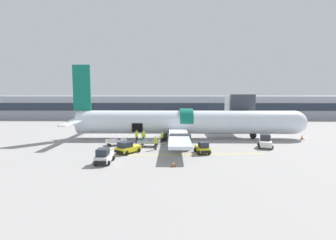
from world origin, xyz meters
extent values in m
plane|color=gray|center=(0.00, 0.00, 0.00)|extent=(500.00, 500.00, 0.00)
cube|color=yellow|center=(1.37, -6.95, 0.00)|extent=(18.64, 1.52, 0.01)
cube|color=#9EA3AD|center=(0.00, 40.52, 3.25)|extent=(109.82, 12.94, 6.50)
cube|color=#232D3D|center=(0.00, 33.99, 3.58)|extent=(107.63, 0.16, 2.08)
cylinder|color=#4C4C51|center=(11.34, 10.23, 1.92)|extent=(0.60, 0.60, 3.83)
cube|color=silver|center=(11.34, 10.23, 5.37)|extent=(3.08, 8.14, 3.08)
cube|color=#333842|center=(11.34, 6.76, 5.37)|extent=(4.00, 1.60, 3.69)
cylinder|color=silver|center=(1.61, 4.26, 2.70)|extent=(35.39, 3.79, 3.79)
sphere|color=silver|center=(19.31, 4.26, 2.70)|extent=(3.60, 3.60, 3.60)
cone|color=silver|center=(-16.08, 4.26, 2.70)|extent=(4.36, 3.49, 3.49)
cylinder|color=#0F6B56|center=(1.61, 4.22, 3.04)|extent=(2.12, 3.80, 3.80)
cube|color=#0F6B56|center=(-15.37, 4.26, 8.29)|extent=(2.85, 0.28, 7.38)
cube|color=silver|center=(-15.42, 0.09, 3.08)|extent=(1.11, 8.33, 0.20)
cube|color=silver|center=(-15.42, 8.43, 3.08)|extent=(1.11, 8.33, 0.20)
cube|color=silver|center=(0.20, -3.75, 1.66)|extent=(2.64, 14.88, 0.40)
cube|color=silver|center=(0.20, 12.27, 1.66)|extent=(2.64, 14.88, 0.40)
cylinder|color=#333842|center=(0.40, -3.89, 1.08)|extent=(2.80, 2.09, 2.09)
cylinder|color=#333842|center=(0.40, 12.41, 1.08)|extent=(2.80, 2.09, 2.09)
cube|color=black|center=(-6.17, 2.38, 2.04)|extent=(1.70, 0.12, 1.40)
cylinder|color=#56565B|center=(12.58, 4.26, 1.15)|extent=(0.22, 0.22, 1.21)
sphere|color=black|center=(12.58, 4.26, 0.55)|extent=(1.10, 1.10, 1.10)
cylinder|color=#56565B|center=(-1.93, 1.66, 1.15)|extent=(0.22, 0.22, 1.21)
sphere|color=black|center=(-1.93, 1.66, 0.55)|extent=(1.10, 1.10, 1.10)
cylinder|color=#56565B|center=(-1.93, 6.86, 1.15)|extent=(0.22, 0.22, 1.21)
sphere|color=black|center=(-1.93, 6.86, 0.55)|extent=(1.10, 1.10, 1.10)
cube|color=yellow|center=(-6.18, -6.15, 0.52)|extent=(3.16, 3.48, 0.56)
cube|color=#232833|center=(-6.50, -6.59, 1.13)|extent=(1.96, 1.95, 0.66)
cube|color=black|center=(-7.12, -7.44, 0.41)|extent=(1.28, 0.97, 0.28)
sphere|color=black|center=(-7.44, -6.54, 0.28)|extent=(0.56, 0.56, 0.56)
sphere|color=black|center=(-6.16, -7.46, 0.28)|extent=(0.56, 0.56, 0.56)
sphere|color=black|center=(-6.20, -4.84, 0.28)|extent=(0.56, 0.56, 0.56)
sphere|color=black|center=(-4.93, -5.76, 0.28)|extent=(0.56, 0.56, 0.56)
cube|color=white|center=(-7.97, -10.89, 0.58)|extent=(1.40, 3.10, 0.68)
cube|color=#232833|center=(-7.98, -11.43, 1.29)|extent=(1.18, 1.40, 0.75)
cube|color=black|center=(-7.99, -12.48, 0.44)|extent=(1.23, 0.13, 0.34)
sphere|color=black|center=(-8.63, -11.93, 0.28)|extent=(0.56, 0.56, 0.56)
sphere|color=black|center=(-7.33, -11.94, 0.28)|extent=(0.56, 0.56, 0.56)
sphere|color=black|center=(-8.60, -9.83, 0.28)|extent=(0.56, 0.56, 0.56)
sphere|color=black|center=(-7.31, -9.84, 0.28)|extent=(0.56, 0.56, 0.56)
cube|color=silver|center=(12.06, -2.86, 0.61)|extent=(2.15, 2.96, 0.73)
cube|color=#232833|center=(12.18, -2.41, 1.37)|extent=(1.55, 1.49, 0.80)
cube|color=black|center=(12.41, -1.53, 0.46)|extent=(1.35, 0.47, 0.37)
sphere|color=black|center=(12.99, -2.18, 0.28)|extent=(0.56, 0.56, 0.56)
sphere|color=black|center=(11.59, -1.80, 0.28)|extent=(0.56, 0.56, 0.56)
sphere|color=black|center=(12.52, -3.92, 0.28)|extent=(0.56, 0.56, 0.56)
sphere|color=black|center=(11.13, -3.55, 0.28)|extent=(0.56, 0.56, 0.56)
cube|color=yellow|center=(3.08, -6.20, 0.53)|extent=(1.72, 2.61, 0.58)
cube|color=#232833|center=(3.16, -6.62, 1.15)|extent=(1.28, 1.27, 0.67)
cube|color=black|center=(3.32, -7.43, 0.41)|extent=(1.16, 0.34, 0.29)
sphere|color=black|center=(2.63, -7.12, 0.28)|extent=(0.56, 0.56, 0.56)
sphere|color=black|center=(3.83, -6.89, 0.28)|extent=(0.56, 0.56, 0.56)
sphere|color=black|center=(2.32, -5.51, 0.28)|extent=(0.56, 0.56, 0.56)
sphere|color=black|center=(3.52, -5.28, 0.28)|extent=(0.56, 0.56, 0.56)
cube|color=#999BA0|center=(-3.99, -2.12, 0.52)|extent=(3.16, 1.84, 0.05)
cube|color=#999BA0|center=(-2.53, -2.28, 0.72)|extent=(0.23, 1.50, 0.35)
cube|color=#999BA0|center=(-4.08, -2.83, 0.72)|extent=(2.94, 0.40, 0.35)
cube|color=#999BA0|center=(-3.91, -1.40, 0.72)|extent=(2.94, 0.40, 0.35)
cube|color=#333338|center=(-2.05, -2.34, 0.30)|extent=(0.90, 0.18, 0.06)
sphere|color=black|center=(-3.03, -2.98, 0.20)|extent=(0.40, 0.40, 0.40)
sphere|color=black|center=(-2.86, -1.49, 0.20)|extent=(0.40, 0.40, 0.40)
sphere|color=black|center=(-5.13, -2.74, 0.20)|extent=(0.40, 0.40, 0.40)
sphere|color=black|center=(-4.95, -1.25, 0.20)|extent=(0.40, 0.40, 0.40)
cube|color=#14472D|center=(-5.07, -1.85, 0.77)|extent=(0.50, 0.22, 0.44)
cube|color=olive|center=(-2.99, -2.50, 0.74)|extent=(0.42, 0.26, 0.37)
cube|color=#1E2347|center=(-3.81, -2.27, 0.71)|extent=(0.50, 0.23, 0.33)
cube|color=silver|center=(-8.74, -1.47, 0.48)|extent=(3.15, 2.40, 0.05)
cube|color=silver|center=(-7.47, -0.94, 0.68)|extent=(0.61, 1.35, 0.35)
cube|color=silver|center=(-8.48, -2.10, 0.68)|extent=(2.57, 1.11, 0.35)
cube|color=silver|center=(-9.01, -0.83, 0.68)|extent=(2.57, 1.11, 0.35)
cube|color=#333338|center=(-7.03, -0.75, 0.28)|extent=(0.86, 0.42, 0.06)
sphere|color=black|center=(-7.56, -1.75, 0.20)|extent=(0.40, 0.40, 0.40)
sphere|color=black|center=(-8.11, -0.43, 0.20)|extent=(0.40, 0.40, 0.40)
sphere|color=black|center=(-9.38, -2.51, 0.20)|extent=(0.40, 0.40, 0.40)
sphere|color=black|center=(-9.93, -1.18, 0.20)|extent=(0.40, 0.40, 0.40)
cube|color=#721951|center=(-8.65, -1.46, 0.65)|extent=(0.41, 0.30, 0.29)
cube|color=#1E2347|center=(-8.31, -1.17, 0.72)|extent=(0.43, 0.36, 0.44)
cube|color=olive|center=(-9.46, -1.79, 0.70)|extent=(0.57, 0.43, 0.39)
cylinder|color=#2D2D33|center=(-2.87, -4.39, 0.44)|extent=(0.44, 0.44, 0.87)
cylinder|color=#CCE523|center=(-2.87, -4.39, 1.21)|extent=(0.56, 0.56, 0.69)
sphere|color=#9E7556|center=(-2.87, -4.39, 1.68)|extent=(0.24, 0.24, 0.24)
cylinder|color=#CCE523|center=(-3.00, -4.60, 1.14)|extent=(0.18, 0.18, 0.63)
cylinder|color=#CCE523|center=(-2.74, -4.19, 1.14)|extent=(0.18, 0.18, 0.63)
cylinder|color=black|center=(-2.22, 0.68, 0.38)|extent=(0.29, 0.29, 0.77)
cylinder|color=#B7E019|center=(-2.22, 0.68, 1.07)|extent=(0.38, 0.38, 0.61)
sphere|color=tan|center=(-2.22, 0.68, 1.48)|extent=(0.21, 0.21, 0.21)
cylinder|color=#B7E019|center=(-2.23, 0.46, 1.01)|extent=(0.12, 0.12, 0.56)
cylinder|color=#B7E019|center=(-2.21, 0.89, 1.01)|extent=(0.12, 0.12, 0.56)
cylinder|color=#2D2D33|center=(-6.06, 0.76, 0.45)|extent=(0.45, 0.45, 0.90)
cylinder|color=#CCE523|center=(-6.06, 0.76, 1.26)|extent=(0.57, 0.57, 0.71)
sphere|color=brown|center=(-6.06, 0.76, 1.73)|extent=(0.25, 0.25, 0.25)
cylinder|color=#CCE523|center=(-5.94, 0.98, 1.18)|extent=(0.18, 0.18, 0.65)
cylinder|color=#CCE523|center=(-6.18, 0.54, 1.18)|extent=(0.18, 0.18, 0.65)
cylinder|color=#2D2D33|center=(-0.31, -0.74, 0.40)|extent=(0.40, 0.40, 0.81)
cylinder|color=orange|center=(-0.31, -0.74, 1.13)|extent=(0.52, 0.52, 0.64)
sphere|color=brown|center=(-0.31, -0.74, 1.56)|extent=(0.22, 0.22, 0.22)
cylinder|color=orange|center=(-0.50, -0.63, 1.06)|extent=(0.16, 0.16, 0.59)
cylinder|color=orange|center=(-0.11, -0.85, 1.06)|extent=(0.16, 0.16, 0.59)
cylinder|color=#1E2338|center=(-5.03, 0.72, 0.43)|extent=(0.37, 0.37, 0.87)
cylinder|color=#B7E019|center=(-5.03, 0.72, 1.21)|extent=(0.47, 0.47, 0.68)
sphere|color=beige|center=(-5.03, 0.72, 1.67)|extent=(0.24, 0.24, 0.24)
cylinder|color=#B7E019|center=(-4.79, 0.76, 1.14)|extent=(0.15, 0.15, 0.63)
cylinder|color=#B7E019|center=(-5.27, 0.67, 1.14)|extent=(0.15, 0.15, 0.63)
cube|color=black|center=(20.30, 3.77, 0.01)|extent=(0.61, 0.61, 0.03)
cone|color=orange|center=(20.30, 3.77, 0.36)|extent=(0.45, 0.45, 0.72)
cylinder|color=white|center=(20.30, 3.77, 0.39)|extent=(0.26, 0.26, 0.09)
cube|color=black|center=(-0.56, -12.24, 0.01)|extent=(0.45, 0.45, 0.03)
cone|color=orange|center=(-0.56, -12.24, 0.32)|extent=(0.33, 0.33, 0.64)
cylinder|color=white|center=(-0.56, -12.24, 0.35)|extent=(0.19, 0.19, 0.08)
camera|label=1|loc=(-0.69, -38.27, 7.52)|focal=28.00mm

